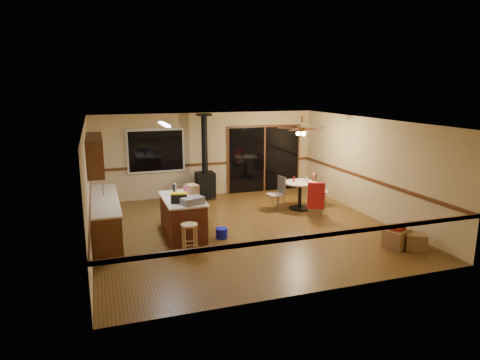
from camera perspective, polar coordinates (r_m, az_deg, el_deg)
name	(u,v)px	position (r m, az deg, el deg)	size (l,w,h in m)	color
floor	(244,228)	(10.50, 0.53, -6.48)	(7.00, 7.00, 0.00)	brown
ceiling	(244,121)	(9.96, 0.56, 7.81)	(7.00, 7.00, 0.00)	silver
wall_back	(207,154)	(13.45, -4.36, 3.41)	(7.00, 7.00, 0.00)	tan
wall_front	(315,219)	(7.05, 9.96, -5.13)	(7.00, 7.00, 0.00)	tan
wall_left	(88,187)	(9.62, -19.57, -0.93)	(7.00, 7.00, 0.00)	tan
wall_right	(369,168)	(11.75, 16.88, 1.59)	(7.00, 7.00, 0.00)	tan
chair_rail	(244,189)	(10.22, 0.54, -1.17)	(7.00, 7.00, 0.08)	#512A14
window	(156,151)	(13.08, -11.15, 3.84)	(1.72, 0.10, 1.32)	black
sliding_door	(264,159)	(14.03, 3.25, 2.77)	(2.52, 0.10, 2.10)	black
lower_cabinets	(105,218)	(10.32, -17.53, -4.91)	(0.60, 3.00, 0.86)	#522A14
countertop	(104,199)	(10.20, -17.69, -2.49)	(0.64, 3.04, 0.04)	beige
upper_cabinets	(95,154)	(10.19, -18.80, 3.29)	(0.35, 2.00, 0.80)	#522A14
kitchen_island	(183,217)	(9.99, -7.65, -4.85)	(0.88, 1.68, 0.90)	#4F2013
wood_stove	(205,175)	(13.08, -4.68, 0.60)	(0.55, 0.50, 2.52)	black
ceiling_fan	(302,131)	(11.81, 8.25, 6.53)	(0.24, 0.24, 0.55)	brown
fluorescent_strip	(164,124)	(9.83, -10.08, 7.32)	(0.10, 1.20, 0.04)	white
toolbox_grey	(193,201)	(9.30, -6.35, -2.77)	(0.49, 0.27, 0.15)	slate
toolbox_black	(179,198)	(9.46, -8.12, -2.44)	(0.35, 0.18, 0.19)	black
toolbox_yellow_lid	(179,193)	(9.43, -8.14, -1.79)	(0.36, 0.19, 0.03)	gold
box_on_island	(192,189)	(10.23, -6.39, -1.19)	(0.23, 0.32, 0.21)	olive
bottle_dark	(174,189)	(10.15, -8.77, -1.26)	(0.07, 0.07, 0.25)	black
bottle_pink	(185,191)	(10.06, -7.31, -1.41)	(0.07, 0.07, 0.23)	#D84C8C
bottle_white	(175,188)	(10.45, -8.69, -1.01)	(0.07, 0.07, 0.20)	white
bar_stool	(190,239)	(8.96, -6.75, -7.78)	(0.35, 0.35, 0.64)	tan
blue_bucket	(222,233)	(9.85, -2.46, -7.09)	(0.27, 0.27, 0.23)	#0D15C3
dining_table	(300,191)	(12.10, 8.00, -1.41)	(0.92, 0.92, 0.78)	black
glass_red	(294,179)	(12.05, 7.20, 0.15)	(0.06, 0.06, 0.16)	#590C14
glass_cream	(307,179)	(12.07, 8.92, 0.07)	(0.06, 0.06, 0.14)	beige
chair_left	(279,189)	(11.94, 5.21, -1.25)	(0.45, 0.45, 0.51)	tan
chair_near	(316,196)	(11.35, 10.09, -2.07)	(0.57, 0.59, 0.70)	tan
chair_right	(315,186)	(12.47, 9.95, -0.76)	(0.62, 0.60, 0.70)	tan
box_under_window	(183,195)	(12.87, -7.60, -2.05)	(0.52, 0.41, 0.41)	olive
box_corner_a	(396,238)	(9.90, 20.14, -7.29)	(0.50, 0.42, 0.38)	olive
box_corner_b	(416,241)	(9.92, 22.37, -7.56)	(0.42, 0.36, 0.34)	olive
box_small_red	(397,228)	(9.83, 20.24, -6.02)	(0.29, 0.24, 0.08)	maroon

